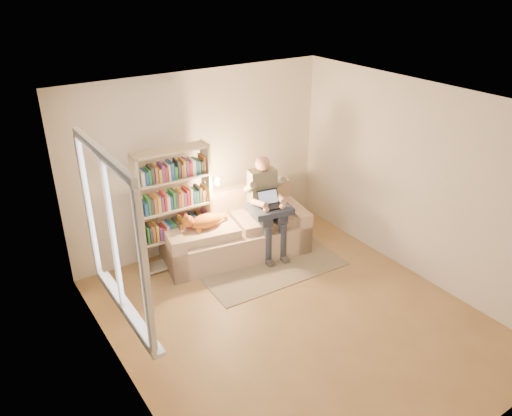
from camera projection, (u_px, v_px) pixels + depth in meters
floor at (293, 318)px, 6.04m from camera, size 4.50×4.50×0.00m
ceiling at (302, 106)px, 4.89m from camera, size 4.00×4.50×0.02m
wall_left at (121, 281)px, 4.47m from camera, size 0.02×4.50×2.60m
wall_right at (419, 183)px, 6.46m from camera, size 0.02×4.50×2.60m
wall_back at (201, 162)px, 7.14m from camera, size 4.00×0.02×2.60m
wall_front at (480, 338)px, 3.79m from camera, size 4.00×0.02×2.60m
window at (118, 262)px, 4.61m from camera, size 0.12×1.52×1.69m
sofa at (233, 232)px, 7.30m from camera, size 2.21×1.28×0.88m
person at (266, 200)px, 7.11m from camera, size 0.48×0.67×1.44m
cat at (202, 221)px, 6.85m from camera, size 0.70×0.31×0.25m
blanket at (269, 209)px, 7.03m from camera, size 0.64×0.55×0.09m
laptop at (269, 202)px, 7.00m from camera, size 0.36×0.33×0.25m
bookshelf at (174, 203)px, 6.73m from camera, size 1.14×0.36×1.73m
rug at (269, 264)px, 7.11m from camera, size 2.06×1.27×0.01m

